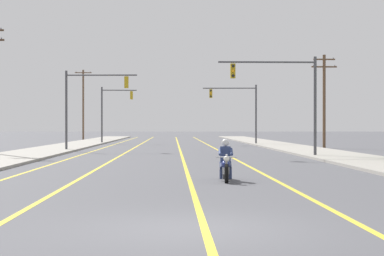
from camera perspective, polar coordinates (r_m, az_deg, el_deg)
name	(u,v)px	position (r m, az deg, el deg)	size (l,w,h in m)	color
ground_plane	(192,229)	(11.45, -0.03, -9.45)	(400.00, 400.00, 0.00)	#515156
lane_stripe_center	(179,147)	(56.32, -1.23, -1.77)	(0.16, 100.00, 0.01)	yellow
lane_stripe_left	(136,147)	(56.42, -5.27, -1.77)	(0.16, 100.00, 0.01)	yellow
lane_stripe_right	(212,147)	(56.43, 1.85, -1.76)	(0.16, 100.00, 0.01)	yellow
lane_stripe_far_left	(107,147)	(56.64, -7.98, -1.76)	(0.16, 100.00, 0.01)	yellow
sidewalk_kerb_right	(293,148)	(52.33, 9.47, -1.85)	(4.40, 110.00, 0.14)	#9E998E
sidewalk_kerb_left	(59,148)	(52.20, -12.38, -1.85)	(4.40, 110.00, 0.14)	#9E998E
motorcycle_with_rider	(226,164)	(21.25, 3.18, -3.41)	(0.70, 2.19, 1.46)	black
traffic_signal_near_right	(286,89)	(37.77, 8.86, 3.60)	(6.08, 0.37, 6.20)	#47474C
traffic_signal_near_left	(87,97)	(47.48, -9.83, 2.86)	(5.56, 0.45, 6.20)	#47474C
traffic_signal_mid_right	(240,105)	(62.97, 4.56, 2.20)	(5.59, 0.45, 6.20)	#47474C
traffic_signal_mid_left	(112,107)	(66.88, -7.56, 1.99)	(3.88, 0.49, 6.20)	#47474C
utility_pole_right_far	(324,98)	(54.17, 12.32, 2.82)	(2.23, 0.26, 8.15)	brown
utility_pole_left_far	(83,103)	(86.20, -10.19, 2.31)	(2.34, 0.26, 9.80)	brown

